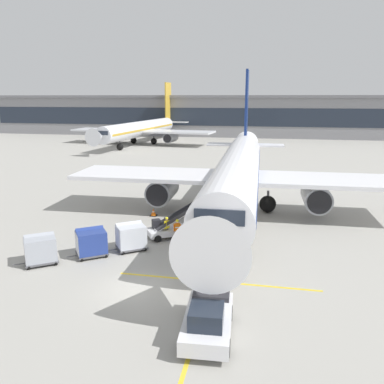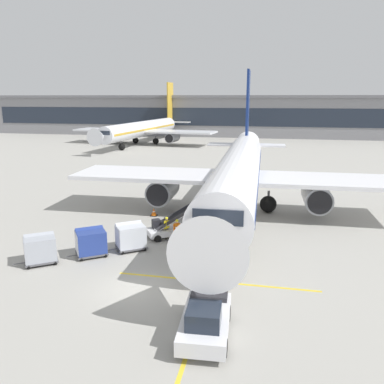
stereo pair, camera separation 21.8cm
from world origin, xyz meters
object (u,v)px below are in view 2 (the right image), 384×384
(parked_airplane, at_px, (238,173))
(baggage_cart_third, at_px, (40,248))
(belt_loader, at_px, (172,226))
(baggage_cart_second, at_px, (91,242))
(ground_crew_by_loader, at_px, (122,235))
(baggage_cart_lead, at_px, (130,236))
(ground_crew_marshaller, at_px, (177,229))
(ground_crew_by_carts, at_px, (167,226))
(distant_airplane, at_px, (144,129))
(pushback_tug, at_px, (205,320))
(safety_cone_engine_keepout, at_px, (154,212))

(parked_airplane, xyz_separation_m, baggage_cart_third, (-11.62, -13.84, -2.86))
(baggage_cart_third, bearing_deg, parked_airplane, 49.99)
(belt_loader, height_order, baggage_cart_second, belt_loader)
(baggage_cart_second, distance_m, ground_crew_by_loader, 2.36)
(baggage_cart_lead, distance_m, ground_crew_marshaller, 3.59)
(parked_airplane, height_order, ground_crew_marshaller, parked_airplane)
(parked_airplane, xyz_separation_m, ground_crew_by_carts, (-4.70, -7.84, -2.87))
(ground_crew_by_loader, relative_size, distant_airplane, 0.04)
(parked_airplane, relative_size, pushback_tug, 8.99)
(ground_crew_by_carts, xyz_separation_m, safety_cone_engine_keepout, (-2.71, 5.49, -0.66))
(belt_loader, xyz_separation_m, distant_airplane, (-21.47, 57.99, 2.62))
(parked_airplane, xyz_separation_m, ground_crew_marshaller, (-3.78, -8.28, -2.87))
(parked_airplane, bearing_deg, baggage_cart_third, -130.01)
(parked_airplane, xyz_separation_m, pushback_tug, (0.29, -19.67, -3.04))
(distant_airplane, bearing_deg, safety_cone_engine_keepout, -70.81)
(pushback_tug, height_order, ground_crew_marshaller, pushback_tug)
(parked_airplane, relative_size, belt_loader, 7.98)
(baggage_cart_third, distance_m, ground_crew_by_carts, 9.16)
(belt_loader, xyz_separation_m, baggage_cart_lead, (-2.26, -3.15, 0.12))
(distant_airplane, bearing_deg, parked_airplane, -62.97)
(ground_crew_by_loader, bearing_deg, parked_airplane, 54.45)
(baggage_cart_lead, xyz_separation_m, distant_airplane, (-19.22, 61.15, 2.50))
(belt_loader, height_order, ground_crew_by_carts, belt_loader)
(ground_crew_by_loader, relative_size, safety_cone_engine_keepout, 2.48)
(baggage_cart_second, xyz_separation_m, pushback_tug, (9.22, -7.63, -0.17))
(baggage_cart_third, bearing_deg, baggage_cart_second, 33.75)
(baggage_cart_second, bearing_deg, safety_cone_engine_keepout, 81.10)
(ground_crew_by_carts, bearing_deg, baggage_cart_lead, -127.19)
(baggage_cart_third, relative_size, ground_crew_by_carts, 1.54)
(ground_crew_by_loader, bearing_deg, ground_crew_marshaller, 29.31)
(ground_crew_by_loader, height_order, ground_crew_marshaller, same)
(baggage_cart_lead, relative_size, pushback_tug, 0.60)
(parked_airplane, relative_size, ground_crew_by_loader, 23.26)
(baggage_cart_third, distance_m, distant_airplane, 66.17)
(baggage_cart_lead, height_order, ground_crew_by_carts, baggage_cart_lead)
(baggage_cart_second, height_order, distant_airplane, distant_airplane)
(baggage_cart_lead, bearing_deg, belt_loader, 54.38)
(baggage_cart_second, bearing_deg, ground_crew_by_carts, 44.85)
(parked_airplane, distance_m, ground_crew_marshaller, 9.54)
(pushback_tug, xyz_separation_m, ground_crew_marshaller, (-4.07, 11.39, 0.17))
(pushback_tug, relative_size, ground_crew_by_loader, 2.59)
(safety_cone_engine_keepout, bearing_deg, belt_loader, -58.62)
(baggage_cart_lead, height_order, baggage_cart_third, same)
(ground_crew_by_carts, bearing_deg, belt_loader, 62.39)
(parked_airplane, height_order, pushback_tug, parked_airplane)
(ground_crew_by_carts, xyz_separation_m, ground_crew_marshaller, (0.92, -0.44, 0.00))
(belt_loader, xyz_separation_m, ground_crew_by_loader, (-2.95, -3.01, 0.12))
(parked_airplane, distance_m, belt_loader, 9.01)
(baggage_cart_third, distance_m, ground_crew_marshaller, 9.61)
(belt_loader, height_order, ground_crew_by_loader, belt_loader)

